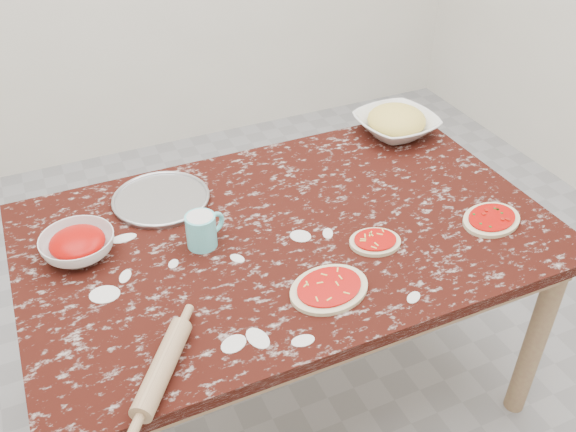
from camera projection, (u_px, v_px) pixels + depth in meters
The scene contains 10 objects.
ground at pixel (288, 386), 2.36m from camera, with size 4.00×4.00×0.00m, color gray.
worktable at pixel (288, 250), 1.96m from camera, with size 1.60×1.00×0.75m.
pizza_tray at pixel (161, 200), 2.03m from camera, with size 0.31×0.31×0.01m, color #B2B2B7.
sauce_bowl at pixel (78, 246), 1.79m from camera, with size 0.21×0.21×0.07m, color white.
cheese_bowl at pixel (396, 125), 2.38m from camera, with size 0.30×0.30×0.07m, color white.
flour_mug at pixel (202, 230), 1.82m from camera, with size 0.13×0.09×0.10m.
pizza_left at pixel (329, 289), 1.69m from camera, with size 0.26×0.22×0.02m.
pizza_mid at pixel (375, 242), 1.85m from camera, with size 0.18×0.16×0.02m.
pizza_right at pixel (491, 219), 1.94m from camera, with size 0.24×0.20×0.02m.
rolling_pin at pixel (163, 367), 1.44m from camera, with size 0.05×0.05×0.27m, color tan.
Camera 1 is at (-0.62, -1.38, 1.92)m, focal length 38.82 mm.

